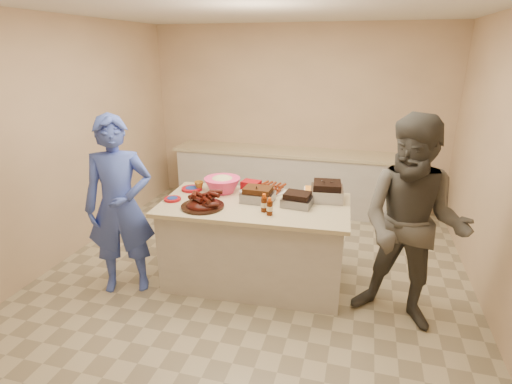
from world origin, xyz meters
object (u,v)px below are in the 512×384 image
(bbq_bottle_a, at_px, (264,211))
(plastic_cup, at_px, (199,190))
(mustard_bottle, at_px, (245,199))
(island, at_px, (255,280))
(roasting_pan, at_px, (326,200))
(guest_gray, at_px, (399,319))
(bbq_bottle_b, at_px, (270,215))
(guest_blue, at_px, (130,286))
(rib_platter, at_px, (203,207))
(coleslaw_bowl, at_px, (223,192))

(bbq_bottle_a, height_order, plastic_cup, bbq_bottle_a)
(mustard_bottle, height_order, plastic_cup, mustard_bottle)
(island, xyz_separation_m, roasting_pan, (0.68, 0.29, 0.89))
(island, xyz_separation_m, guest_gray, (1.45, -0.29, 0.00))
(bbq_bottle_b, bearing_deg, guest_blue, -172.04)
(rib_platter, height_order, mustard_bottle, rib_platter)
(bbq_bottle_b, xyz_separation_m, plastic_cup, (-0.91, 0.48, 0.00))
(rib_platter, bearing_deg, coleslaw_bowl, 85.85)
(guest_gray, bearing_deg, bbq_bottle_b, -165.03)
(mustard_bottle, relative_size, guest_gray, 0.07)
(coleslaw_bowl, xyz_separation_m, mustard_bottle, (0.30, -0.16, 0.00))
(island, distance_m, bbq_bottle_b, 0.95)
(guest_blue, bearing_deg, coleslaw_bowl, 16.75)
(roasting_pan, bearing_deg, bbq_bottle_a, -144.25)
(roasting_pan, height_order, coleslaw_bowl, coleslaw_bowl)
(roasting_pan, xyz_separation_m, plastic_cup, (-1.38, -0.06, 0.00))
(roasting_pan, relative_size, bbq_bottle_b, 1.90)
(coleslaw_bowl, relative_size, mustard_bottle, 2.93)
(rib_platter, distance_m, bbq_bottle_a, 0.61)
(island, relative_size, rib_platter, 4.43)
(coleslaw_bowl, height_order, guest_gray, coleslaw_bowl)
(plastic_cup, xyz_separation_m, guest_gray, (2.15, -0.52, -0.89))
(mustard_bottle, xyz_separation_m, plastic_cup, (-0.57, 0.15, 0.00))
(roasting_pan, distance_m, plastic_cup, 1.38)
(bbq_bottle_b, height_order, guest_gray, bbq_bottle_b)
(mustard_bottle, bearing_deg, coleslaw_bowl, 152.31)
(roasting_pan, height_order, guest_gray, roasting_pan)
(plastic_cup, bearing_deg, guest_blue, -128.19)
(rib_platter, height_order, bbq_bottle_b, same)
(rib_platter, relative_size, bbq_bottle_b, 2.50)
(bbq_bottle_b, xyz_separation_m, guest_gray, (1.24, -0.04, -0.89))
(rib_platter, relative_size, guest_blue, 0.24)
(island, height_order, plastic_cup, plastic_cup)
(rib_platter, relative_size, guest_gray, 0.23)
(mustard_bottle, relative_size, guest_blue, 0.07)
(bbq_bottle_b, height_order, plastic_cup, bbq_bottle_b)
(bbq_bottle_a, distance_m, guest_blue, 1.66)
(coleslaw_bowl, relative_size, guest_blue, 0.22)
(island, xyz_separation_m, mustard_bottle, (-0.13, 0.08, 0.89))
(rib_platter, distance_m, guest_gray, 2.11)
(bbq_bottle_a, xyz_separation_m, bbq_bottle_b, (0.07, -0.07, 0.00))
(roasting_pan, distance_m, bbq_bottle_a, 0.72)
(island, relative_size, bbq_bottle_a, 10.59)
(mustard_bottle, height_order, guest_gray, mustard_bottle)
(bbq_bottle_a, bearing_deg, coleslaw_bowl, 143.60)
(roasting_pan, distance_m, guest_blue, 2.24)
(bbq_bottle_b, xyz_separation_m, guest_blue, (-1.45, -0.20, -0.89))
(roasting_pan, relative_size, guest_blue, 0.18)
(island, relative_size, mustard_bottle, 14.15)
(rib_platter, distance_m, mustard_bottle, 0.46)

